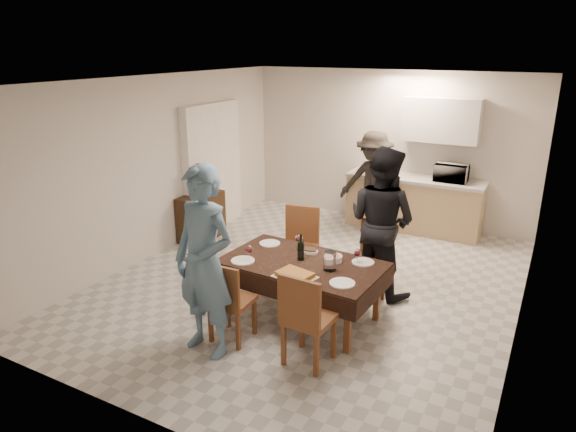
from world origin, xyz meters
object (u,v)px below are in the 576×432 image
object	(u,v)px
dining_table	(303,265)
person_far	(381,222)
water_pitcher	(330,261)
savoury_tart	(295,275)
microwave	(451,173)
person_kitchen	(373,183)
console	(201,217)
wine_bottle	(301,247)
water_jug	(199,181)
person_near	(204,262)

from	to	relation	value
dining_table	person_far	distance (m)	1.22
water_pitcher	savoury_tart	bearing A→B (deg)	-127.15
microwave	person_kitchen	xyz separation A→B (m)	(-1.14, -0.45, -0.20)
microwave	person_far	size ratio (longest dim) A/B	0.27
dining_table	console	distance (m)	2.98
wine_bottle	person_kitchen	distance (m)	3.04
person_far	savoury_tart	bearing A→B (deg)	88.68
console	savoury_tart	xyz separation A→B (m)	(2.67, -1.87, 0.34)
dining_table	water_jug	world-z (taller)	water_jug
dining_table	microwave	distance (m)	3.66
water_jug	water_pitcher	size ratio (longest dim) A/B	2.01
dining_table	console	bearing A→B (deg)	153.16
dining_table	person_near	world-z (taller)	person_near
wine_bottle	person_kitchen	world-z (taller)	person_kitchen
console	water_jug	bearing A→B (deg)	0.00
person_far	person_kitchen	size ratio (longest dim) A/B	1.10
dining_table	water_pitcher	xyz separation A→B (m)	(0.35, -0.05, 0.14)
microwave	person_near	size ratio (longest dim) A/B	0.26
dining_table	savoury_tart	xyz separation A→B (m)	(0.10, -0.38, 0.06)
console	wine_bottle	xyz separation A→B (m)	(2.52, -1.44, 0.47)
water_jug	wine_bottle	xyz separation A→B (m)	(2.52, -1.44, -0.11)
microwave	wine_bottle	bearing A→B (deg)	75.12
console	savoury_tart	bearing A→B (deg)	-35.03
person_far	microwave	bearing A→B (deg)	-81.30
water_pitcher	wine_bottle	bearing A→B (deg)	165.96
water_pitcher	person_far	size ratio (longest dim) A/B	0.11
wine_bottle	savoury_tart	distance (m)	0.47
dining_table	water_pitcher	size ratio (longest dim) A/B	8.55
microwave	person_kitchen	size ratio (longest dim) A/B	0.30
savoury_tart	person_kitchen	world-z (taller)	person_kitchen
water_pitcher	microwave	world-z (taller)	microwave
console	microwave	bearing A→B (deg)	30.61
dining_table	person_far	size ratio (longest dim) A/B	0.97
water_jug	microwave	xyz separation A→B (m)	(3.44, 2.04, 0.10)
wine_bottle	water_pitcher	size ratio (longest dim) A/B	1.45
dining_table	person_near	size ratio (longest dim) A/B	0.93
dining_table	water_jug	xyz separation A→B (m)	(-2.57, 1.49, 0.30)
water_jug	savoury_tart	bearing A→B (deg)	-35.03
water_jug	person_far	world-z (taller)	person_far
console	person_near	size ratio (longest dim) A/B	0.41
wine_bottle	microwave	distance (m)	3.60
water_pitcher	savoury_tart	xyz separation A→B (m)	(-0.25, -0.33, -0.08)
console	person_far	bearing A→B (deg)	-8.04
savoury_tart	person_kitchen	size ratio (longest dim) A/B	0.25
person_near	person_far	bearing A→B (deg)	69.78
savoury_tart	water_pitcher	bearing A→B (deg)	52.85
water_jug	savoury_tart	world-z (taller)	water_jug
savoury_tart	person_far	bearing A→B (deg)	72.53
microwave	person_far	world-z (taller)	person_far
water_jug	person_far	bearing A→B (deg)	-8.04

